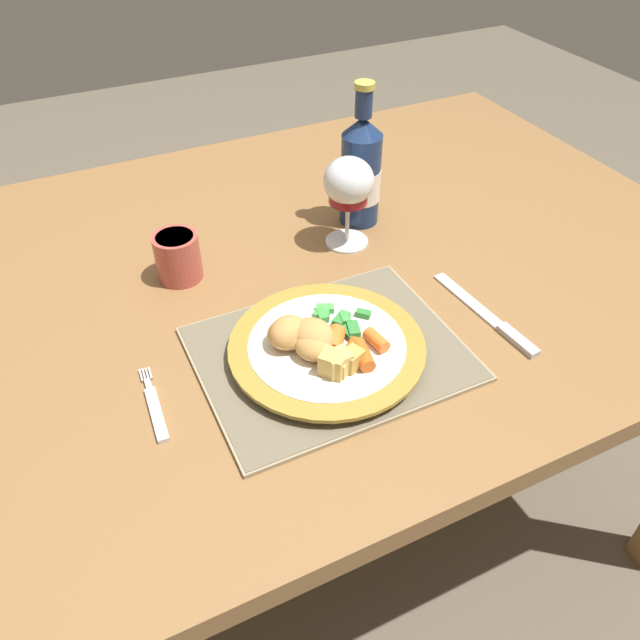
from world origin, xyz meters
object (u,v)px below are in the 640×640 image
object	(u,v)px
dining_table	(279,307)
wine_glass	(349,185)
table_knife	(492,320)
bottle	(361,172)
drinking_cup	(178,256)
dinner_plate	(327,348)
fork	(155,408)

from	to	relation	value
dining_table	wine_glass	size ratio (longest dim) A/B	9.65
table_knife	bottle	distance (m)	0.34
bottle	drinking_cup	xyz separation A→B (m)	(-0.33, -0.03, -0.05)
table_knife	dining_table	bearing A→B (deg)	132.50
dinner_plate	wine_glass	distance (m)	0.30
bottle	drinking_cup	world-z (taller)	bottle
fork	wine_glass	size ratio (longest dim) A/B	0.84
dinner_plate	wine_glass	bearing A→B (deg)	56.96
fork	bottle	world-z (taller)	bottle
dinner_plate	table_knife	distance (m)	0.25
wine_glass	drinking_cup	size ratio (longest dim) A/B	2.04
fork	table_knife	distance (m)	0.49
dinner_plate	fork	size ratio (longest dim) A/B	2.03
dining_table	dinner_plate	distance (m)	0.24
dining_table	table_knife	xyz separation A→B (m)	(0.23, -0.25, 0.08)
fork	wine_glass	xyz separation A→B (m)	(0.39, 0.23, 0.11)
fork	bottle	size ratio (longest dim) A/B	0.53
table_knife	drinking_cup	bearing A→B (deg)	141.33
dinner_plate	drinking_cup	distance (m)	0.29
dining_table	drinking_cup	size ratio (longest dim) A/B	19.73
dining_table	bottle	world-z (taller)	bottle
wine_glass	bottle	bearing A→B (deg)	46.31
drinking_cup	dinner_plate	bearing A→B (deg)	-64.39
dinner_plate	table_knife	xyz separation A→B (m)	(0.25, -0.04, -0.01)
dining_table	drinking_cup	bearing A→B (deg)	161.64
dining_table	dinner_plate	world-z (taller)	dinner_plate
dining_table	fork	world-z (taller)	fork
wine_glass	fork	bearing A→B (deg)	-149.53
wine_glass	bottle	world-z (taller)	bottle
dinner_plate	table_knife	bearing A→B (deg)	-8.36
dinner_plate	drinking_cup	xyz separation A→B (m)	(-0.13, 0.26, 0.02)
wine_glass	bottle	xyz separation A→B (m)	(0.05, 0.05, -0.01)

